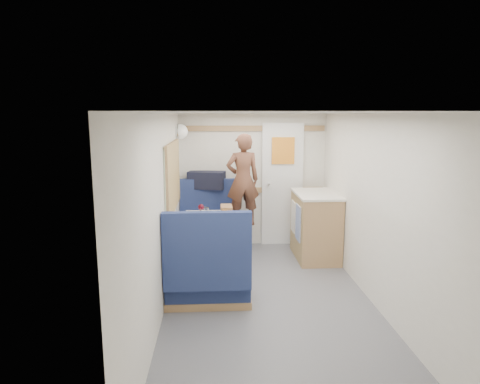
{
  "coord_description": "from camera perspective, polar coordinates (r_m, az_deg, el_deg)",
  "views": [
    {
      "loc": [
        -0.56,
        -4.14,
        1.99
      ],
      "look_at": [
        -0.27,
        0.9,
        1.06
      ],
      "focal_mm": 32.0,
      "sensor_mm": 36.0,
      "label": 1
    }
  ],
  "objects": [
    {
      "name": "duffel_bag",
      "position": [
        6.34,
        -4.47,
        1.6
      ],
      "size": [
        0.57,
        0.36,
        0.25
      ],
      "primitive_type": "cube",
      "rotation": [
        0.0,
        0.0,
        -0.22
      ],
      "color": "black",
      "rests_on": "ledge"
    },
    {
      "name": "wine_glass",
      "position": [
        5.33,
        -5.21,
        -2.09
      ],
      "size": [
        0.08,
        0.08,
        0.17
      ],
      "color": "white",
      "rests_on": "dinette_table"
    },
    {
      "name": "pepper_grinder",
      "position": [
        5.24,
        -3.45,
        -3.13
      ],
      "size": [
        0.04,
        0.04,
        0.1
      ],
      "primitive_type": "cylinder",
      "color": "black",
      "rests_on": "dinette_table"
    },
    {
      "name": "bench_far",
      "position": [
        6.24,
        -4.02,
        -5.37
      ],
      "size": [
        0.9,
        0.59,
        1.05
      ],
      "color": "navy",
      "rests_on": "floor"
    },
    {
      "name": "tray",
      "position": [
        5.01,
        -3.35,
        -4.23
      ],
      "size": [
        0.34,
        0.4,
        0.02
      ],
      "primitive_type": "cube",
      "rotation": [
        0.0,
        0.0,
        -0.3
      ],
      "color": "white",
      "rests_on": "dinette_table"
    },
    {
      "name": "galley_counter",
      "position": [
        6.05,
        10.0,
        -4.37
      ],
      "size": [
        0.57,
        0.92,
        0.92
      ],
      "color": "olive",
      "rests_on": "floor"
    },
    {
      "name": "ceiling",
      "position": [
        4.18,
        4.46,
        10.49
      ],
      "size": [
        4.5,
        4.5,
        0.0
      ],
      "primitive_type": "plane",
      "rotation": [
        3.14,
        0.0,
        0.0
      ],
      "color": "silver",
      "rests_on": "wall_back"
    },
    {
      "name": "bench_near",
      "position": [
        4.6,
        -4.28,
        -11.2
      ],
      "size": [
        0.9,
        0.59,
        1.05
      ],
      "color": "navy",
      "rests_on": "floor"
    },
    {
      "name": "ledge",
      "position": [
        6.36,
        -4.06,
        0.29
      ],
      "size": [
        0.9,
        0.14,
        0.04
      ],
      "primitive_type": "cube",
      "color": "olive",
      "rests_on": "bench_far"
    },
    {
      "name": "tumbler_right",
      "position": [
        5.44,
        -4.49,
        -2.59
      ],
      "size": [
        0.06,
        0.06,
        0.1
      ],
      "primitive_type": "cylinder",
      "color": "white",
      "rests_on": "dinette_table"
    },
    {
      "name": "wall_left",
      "position": [
        4.29,
        -10.46,
        -3.12
      ],
      "size": [
        0.02,
        4.5,
        2.0
      ],
      "primitive_type": "cube",
      "color": "silver",
      "rests_on": "floor"
    },
    {
      "name": "person",
      "position": [
        5.92,
        0.38,
        1.63
      ],
      "size": [
        0.51,
        0.38,
        1.28
      ],
      "primitive_type": "imported",
      "rotation": [
        0.0,
        0.0,
        3.31
      ],
      "color": "brown",
      "rests_on": "bench_far"
    },
    {
      "name": "tumbler_left",
      "position": [
        5.15,
        -5.23,
        -3.37
      ],
      "size": [
        0.06,
        0.06,
        0.1
      ],
      "primitive_type": "cylinder",
      "color": "white",
      "rests_on": "dinette_table"
    },
    {
      "name": "beer_glass",
      "position": [
        5.32,
        -2.04,
        -2.92
      ],
      "size": [
        0.06,
        0.06,
        0.09
      ],
      "primitive_type": "cylinder",
      "color": "#8C5714",
      "rests_on": "dinette_table"
    },
    {
      "name": "oak_trim_low",
      "position": [
        6.5,
        1.7,
        0.26
      ],
      "size": [
        2.15,
        0.02,
        0.08
      ],
      "primitive_type": "cube",
      "color": "olive",
      "rests_on": "wall_back"
    },
    {
      "name": "oak_trim_high",
      "position": [
        6.4,
        1.74,
        8.48
      ],
      "size": [
        2.15,
        0.02,
        0.08
      ],
      "primitive_type": "cube",
      "color": "olive",
      "rests_on": "wall_back"
    },
    {
      "name": "bread_loaf",
      "position": [
        5.51,
        -1.82,
        -2.39
      ],
      "size": [
        0.15,
        0.27,
        0.11
      ],
      "primitive_type": "cube",
      "rotation": [
        0.0,
        0.0,
        0.03
      ],
      "color": "olive",
      "rests_on": "dinette_table"
    },
    {
      "name": "rear_door",
      "position": [
        6.52,
        5.65,
        1.34
      ],
      "size": [
        0.62,
        0.12,
        1.86
      ],
      "color": "white",
      "rests_on": "wall_back"
    },
    {
      "name": "wall_back",
      "position": [
        6.49,
        1.69,
        1.59
      ],
      "size": [
        2.2,
        0.02,
        2.0
      ],
      "primitive_type": "cube",
      "color": "silver",
      "rests_on": "floor"
    },
    {
      "name": "floor",
      "position": [
        4.63,
        4.1,
        -15.1
      ],
      "size": [
        4.5,
        4.5,
        0.0
      ],
      "primitive_type": "plane",
      "color": "#515156",
      "rests_on": "ground"
    },
    {
      "name": "dinette_table",
      "position": [
        5.34,
        -4.17,
        -5.13
      ],
      "size": [
        0.62,
        0.92,
        0.72
      ],
      "color": "white",
      "rests_on": "floor"
    },
    {
      "name": "salt_grinder",
      "position": [
        5.41,
        -5.23,
        -2.73
      ],
      "size": [
        0.04,
        0.04,
        0.09
      ],
      "primitive_type": "cylinder",
      "color": "silver",
      "rests_on": "dinette_table"
    },
    {
      "name": "dome_light",
      "position": [
        6.02,
        -7.95,
        7.99
      ],
      "size": [
        0.2,
        0.2,
        0.2
      ],
      "primitive_type": "sphere",
      "color": "white",
      "rests_on": "wall_left"
    },
    {
      "name": "cheese_block",
      "position": [
        4.98,
        -3.08,
        -3.98
      ],
      "size": [
        0.12,
        0.09,
        0.04
      ],
      "primitive_type": "cube",
      "rotation": [
        0.0,
        0.0,
        0.33
      ],
      "color": "#ECDC88",
      "rests_on": "tray"
    },
    {
      "name": "orange_fruit",
      "position": [
        5.16,
        -3.51,
        -3.28
      ],
      "size": [
        0.07,
        0.07,
        0.07
      ],
      "primitive_type": "sphere",
      "color": "orange",
      "rests_on": "tray"
    },
    {
      "name": "wall_right",
      "position": [
        4.57,
        18.09,
        -2.65
      ],
      "size": [
        0.02,
        4.5,
        2.0
      ],
      "primitive_type": "cube",
      "color": "silver",
      "rests_on": "floor"
    },
    {
      "name": "side_window",
      "position": [
        5.22,
        -8.99,
        2.1
      ],
      "size": [
        0.04,
        1.3,
        0.72
      ],
      "primitive_type": "cube",
      "color": "#A0B196",
      "rests_on": "wall_left"
    }
  ]
}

